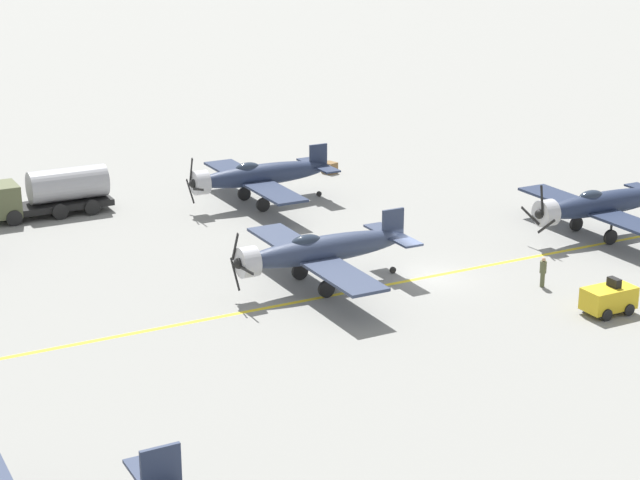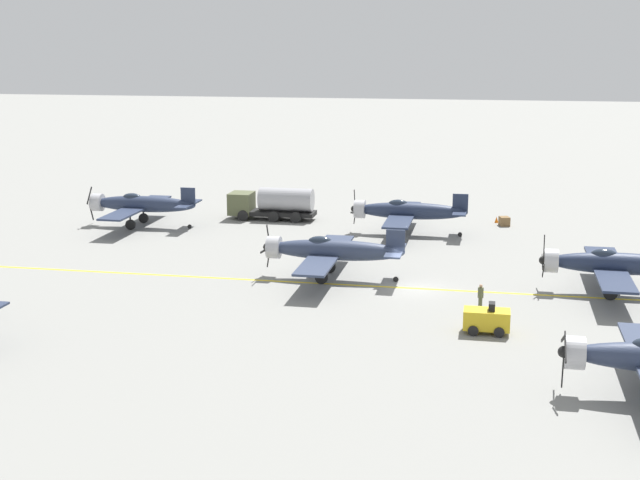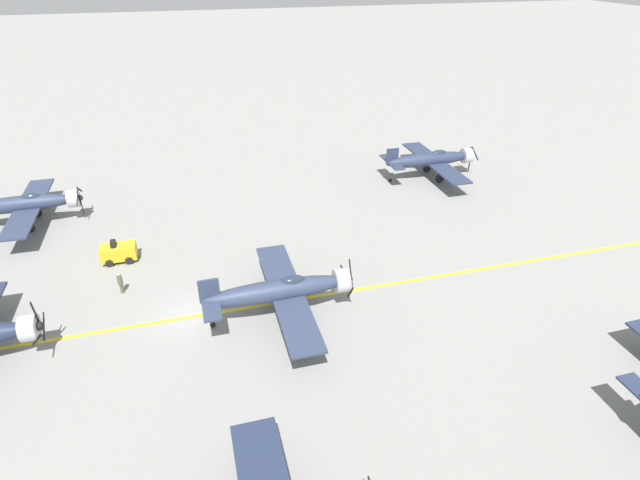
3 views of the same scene
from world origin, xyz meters
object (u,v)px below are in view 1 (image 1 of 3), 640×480
tow_tractor (609,298)px  traffic_cone (313,167)px  airplane_mid_right (258,176)px  fuel_tanker (47,193)px  supply_crate_by_tanker (330,168)px  airplane_mid_center (319,251)px  ground_crew_walking (543,271)px  airplane_near_center (600,205)px

tow_tractor → traffic_cone: bearing=-0.8°
airplane_mid_right → fuel_tanker: size_ratio=1.50×
tow_tractor → supply_crate_by_tanker: size_ratio=2.67×
airplane_mid_center → ground_crew_walking: size_ratio=7.41×
airplane_mid_right → ground_crew_walking: (-21.04, -6.67, -1.13)m
ground_crew_walking → supply_crate_by_tanker: (26.36, -1.59, -0.48)m
airplane_near_center → fuel_tanker: size_ratio=1.50×
airplane_mid_center → airplane_mid_right: size_ratio=1.00×
airplane_mid_center → tow_tractor: bearing=-115.5°
fuel_tanker → airplane_mid_right: bearing=-107.7°
airplane_mid_center → fuel_tanker: (19.71, 9.17, -0.50)m
tow_tractor → ground_crew_walking: (4.48, 0.44, 0.09)m
airplane_mid_right → airplane_near_center: 21.89m
traffic_cone → airplane_near_center: bearing=-161.4°
airplane_mid_right → supply_crate_by_tanker: airplane_mid_right is taller
tow_tractor → airplane_near_center: bearing=-39.5°
airplane_mid_right → ground_crew_walking: bearing=-145.7°
airplane_near_center → traffic_cone: size_ratio=21.82×
fuel_tanker → traffic_cone: fuel_tanker is taller
ground_crew_walking → airplane_mid_right: bearing=17.6°
airplane_near_center → fuel_tanker: airplane_near_center is taller
airplane_near_center → ground_crew_walking: airplane_near_center is taller
tow_tractor → supply_crate_by_tanker: 30.86m
airplane_near_center → traffic_cone: bearing=10.7°
airplane_mid_center → traffic_cone: 24.95m
airplane_near_center → ground_crew_walking: size_ratio=7.41×
airplane_near_center → supply_crate_by_tanker: 22.27m
airplane_mid_center → airplane_near_center: bearing=-73.6°
airplane_mid_right → fuel_tanker: (4.12, 12.89, -0.50)m
supply_crate_by_tanker → airplane_near_center: bearing=-162.0°
supply_crate_by_tanker → ground_crew_walking: bearing=176.5°
tow_tractor → supply_crate_by_tanker: bearing=-2.1°
tow_tractor → airplane_mid_right: bearing=15.6°
airplane_mid_center → supply_crate_by_tanker: airplane_mid_center is taller
airplane_mid_center → airplane_near_center: (-0.22, -18.86, 0.00)m
fuel_tanker → supply_crate_by_tanker: size_ratio=8.22×
tow_tractor → supply_crate_by_tanker: tow_tractor is taller
airplane_near_center → supply_crate_by_tanker: bearing=10.1°
ground_crew_walking → supply_crate_by_tanker: ground_crew_walking is taller
fuel_tanker → ground_crew_walking: (-25.17, -19.56, -0.63)m
ground_crew_walking → traffic_cone: size_ratio=2.94×
airplane_mid_center → traffic_cone: bearing=-9.9°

